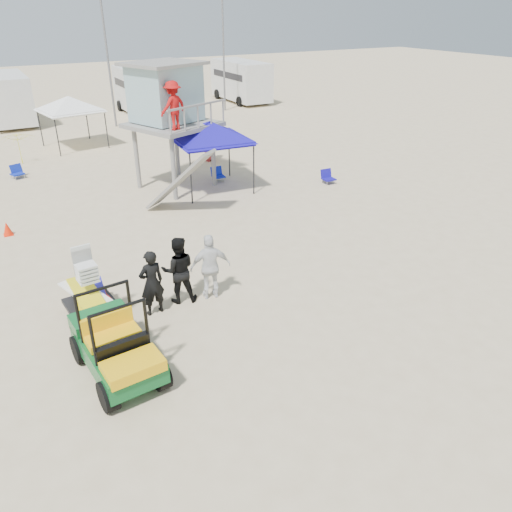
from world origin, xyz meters
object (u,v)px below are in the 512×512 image
man_left (152,283)px  canopy_blue (210,125)px  surf_trailer (91,297)px  lifeguard_tower (168,99)px  utility_cart (115,341)px

man_left → canopy_blue: (5.64, 8.49, 1.94)m
man_left → surf_trailer: bearing=-18.1°
surf_trailer → canopy_blue: (7.15, 8.19, 2.08)m
lifeguard_tower → canopy_blue: bearing=-40.3°
lifeguard_tower → canopy_blue: (1.38, -1.17, -1.02)m
utility_cart → lifeguard_tower: size_ratio=0.52×
surf_trailer → lifeguard_tower: lifeguard_tower is taller
lifeguard_tower → utility_cart: bearing=-116.3°
utility_cart → man_left: bearing=53.2°
surf_trailer → man_left: surf_trailer is taller
surf_trailer → canopy_blue: canopy_blue is taller
man_left → lifeguard_tower: 10.96m
utility_cart → canopy_blue: size_ratio=0.80×
man_left → canopy_blue: 10.37m
canopy_blue → utility_cart: bearing=-124.2°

